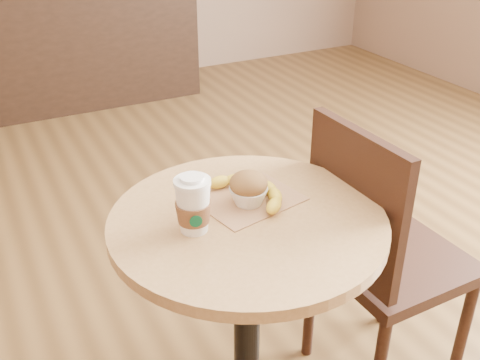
{
  "coord_description": "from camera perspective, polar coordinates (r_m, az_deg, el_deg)",
  "views": [
    {
      "loc": [
        -0.49,
        -0.89,
        1.46
      ],
      "look_at": [
        0.04,
        0.14,
        0.83
      ],
      "focal_mm": 42.0,
      "sensor_mm": 36.0,
      "label": 1
    }
  ],
  "objects": [
    {
      "name": "cafe_table",
      "position": [
        1.47,
        0.73,
        -11.38
      ],
      "size": [
        0.67,
        0.67,
        0.75
      ],
      "color": "black",
      "rests_on": "ground"
    },
    {
      "name": "chair_right",
      "position": [
        1.7,
        13.92,
        -7.15
      ],
      "size": [
        0.41,
        0.41,
        0.9
      ],
      "rotation": [
        0.0,
        0.0,
        1.59
      ],
      "color": "black",
      "rests_on": "ground"
    },
    {
      "name": "service_counter",
      "position": [
        4.21,
        -20.36,
        13.86
      ],
      "size": [
        2.3,
        0.65,
        1.04
      ],
      "color": "black",
      "rests_on": "ground"
    },
    {
      "name": "kraft_bag",
      "position": [
        1.4,
        1.04,
        -2.02
      ],
      "size": [
        0.27,
        0.22,
        0.0
      ],
      "primitive_type": "cube",
      "rotation": [
        0.0,
        0.0,
        0.2
      ],
      "color": "#A3744F",
      "rests_on": "cafe_table"
    },
    {
      "name": "coffee_cup",
      "position": [
        1.26,
        -4.78,
        -2.71
      ],
      "size": [
        0.08,
        0.09,
        0.14
      ],
      "rotation": [
        0.0,
        0.0,
        -0.27
      ],
      "color": "white",
      "rests_on": "cafe_table"
    },
    {
      "name": "muffin",
      "position": [
        1.36,
        0.87,
        -0.86
      ],
      "size": [
        0.1,
        0.1,
        0.09
      ],
      "color": "silver",
      "rests_on": "kraft_bag"
    },
    {
      "name": "banana",
      "position": [
        1.4,
        1.13,
        -1.24
      ],
      "size": [
        0.22,
        0.26,
        0.03
      ],
      "primitive_type": null,
      "rotation": [
        0.0,
        0.0,
        0.29
      ],
      "color": "yellow",
      "rests_on": "kraft_bag"
    }
  ]
}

